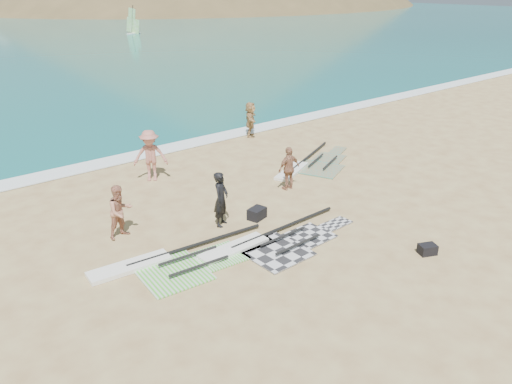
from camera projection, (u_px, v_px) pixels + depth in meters
ground at (365, 264)px, 13.68m from camera, size 300.00×300.00×0.00m
surf_line at (149, 153)px, 22.43m from camera, size 300.00×1.20×0.04m
headland_main at (212, 5)px, 155.78m from camera, size 143.00×143.00×45.00m
headland_minor at (275, 2)px, 183.34m from camera, size 70.00×70.00×28.00m
rig_grey at (270, 243)px, 14.66m from camera, size 5.21×2.06×0.20m
rig_green at (173, 263)px, 13.66m from camera, size 5.34×2.31×0.20m
rig_orange at (311, 165)px, 20.84m from camera, size 5.25×3.33×0.20m
gear_bag_near at (257, 213)px, 16.23m from camera, size 0.67×0.55×0.37m
gear_bag_far at (427, 249)px, 14.15m from camera, size 0.58×0.51×0.29m
person_wetsuit at (221, 199)px, 15.55m from camera, size 0.78×0.71×1.78m
beachgoer_left at (120, 211)px, 14.85m from camera, size 0.88×0.73×1.66m
beachgoer_mid at (150, 156)px, 19.06m from camera, size 1.49×1.34×2.01m
beachgoer_back at (289, 168)px, 18.30m from camera, size 0.97×0.42×1.64m
beachgoer_right at (250, 119)px, 24.57m from camera, size 1.41×1.57×1.73m
windsurfer_right at (133, 25)px, 71.84m from camera, size 2.28×2.56×4.00m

